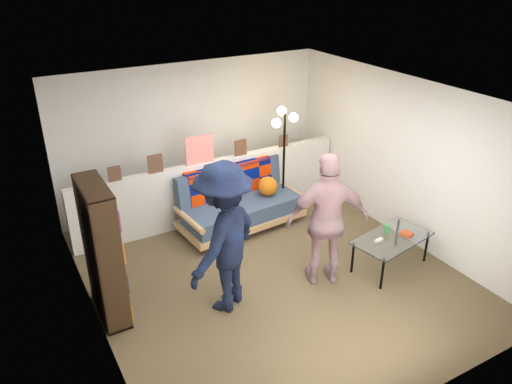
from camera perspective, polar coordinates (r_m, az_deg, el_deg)
ground at (r=6.82m, az=1.67°, el=-9.25°), size 5.00×5.00×0.00m
room_shell at (r=6.40m, az=-0.31°, el=5.25°), size 4.60×5.05×2.45m
half_wall_ledge at (r=7.96m, az=-4.97°, el=0.24°), size 4.45×0.15×1.00m
ledge_decor at (r=7.59m, az=-6.65°, el=4.44°), size 2.97×0.02×0.45m
futon_sofa at (r=7.78m, az=-1.82°, el=-1.23°), size 2.00×1.08×0.83m
bookshelf at (r=5.98m, az=-17.07°, el=-7.07°), size 0.28×0.84×1.68m
coffee_table at (r=6.98m, az=15.29°, el=-5.22°), size 1.19×0.80×0.57m
floor_lamp at (r=7.84m, az=3.18°, el=5.92°), size 0.40×0.31×1.78m
person_left at (r=5.79m, az=-3.67°, el=-5.27°), size 1.39×1.24×1.87m
person_right at (r=6.29m, az=8.17°, el=-3.23°), size 1.13×0.80×1.78m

